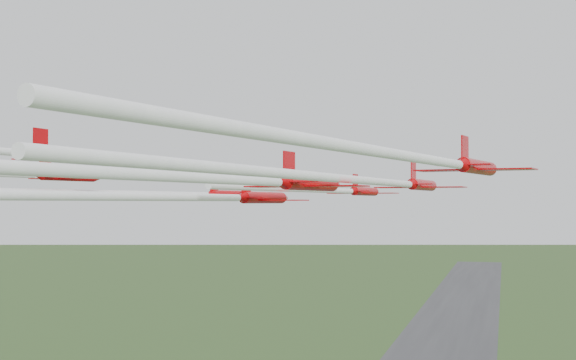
% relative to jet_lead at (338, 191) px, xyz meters
% --- Properties ---
extents(runway, '(38.00, 900.00, 0.04)m').
position_rel_jet_lead_xyz_m(runway, '(-3.66, 192.79, -54.17)').
color(runway, '#363639').
rests_on(runway, ground).
extents(jet_lead, '(10.31, 45.09, 2.57)m').
position_rel_jet_lead_xyz_m(jet_lead, '(0.00, 0.00, 0.00)').
color(jet_lead, '#BD0307').
extents(jet_row2_left, '(16.01, 61.14, 2.42)m').
position_rel_jet_lead_xyz_m(jet_row2_left, '(-16.41, -16.62, -0.46)').
color(jet_row2_left, '#BD0307').
extents(jet_row2_right, '(12.77, 66.96, 2.77)m').
position_rel_jet_lead_xyz_m(jet_row2_right, '(7.54, -21.61, 0.45)').
color(jet_row2_right, '#BD0307').
extents(jet_row3_mid, '(10.48, 48.56, 2.73)m').
position_rel_jet_lead_xyz_m(jet_row3_mid, '(-5.70, -25.19, -0.91)').
color(jet_row3_mid, '#BD0307').
extents(jet_row3_right, '(15.61, 57.01, 2.94)m').
position_rel_jet_lead_xyz_m(jet_row3_right, '(13.25, -32.44, 1.62)').
color(jet_row3_right, '#BD0307').
extents(jet_row4_right, '(12.62, 50.89, 2.82)m').
position_rel_jet_lead_xyz_m(jet_row4_right, '(1.76, -39.60, 0.12)').
color(jet_row4_right, '#BD0307').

